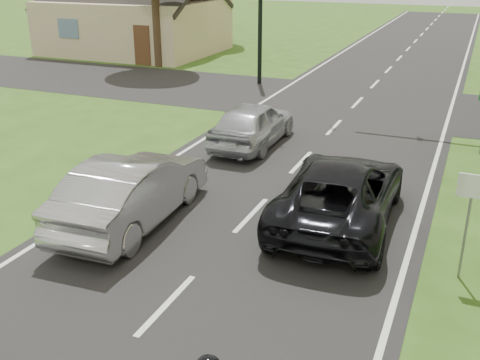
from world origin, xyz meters
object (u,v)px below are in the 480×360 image
at_px(traffic_signal, 452,7).
at_px(silver_sedan, 132,190).
at_px(dark_suv, 340,192).
at_px(sign_white, 471,201).
at_px(silver_suv, 253,123).

bearing_deg(traffic_signal, silver_sedan, -116.62).
distance_m(dark_suv, traffic_signal, 10.18).
bearing_deg(silver_sedan, dark_suv, -160.00).
distance_m(silver_sedan, sign_white, 7.12).
bearing_deg(dark_suv, silver_suv, -51.27).
xyz_separation_m(silver_sedan, silver_suv, (0.41, 6.36, -0.06)).
relative_size(dark_suv, silver_sedan, 1.11).
relative_size(dark_suv, traffic_signal, 0.83).
bearing_deg(silver_sedan, sign_white, 179.62).
relative_size(silver_sedan, silver_suv, 1.12).
height_order(dark_suv, silver_sedan, silver_sedan).
bearing_deg(sign_white, silver_suv, 137.93).
bearing_deg(sign_white, dark_suv, 150.89).
distance_m(silver_suv, sign_white, 9.00).
height_order(dark_suv, silver_suv, dark_suv).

